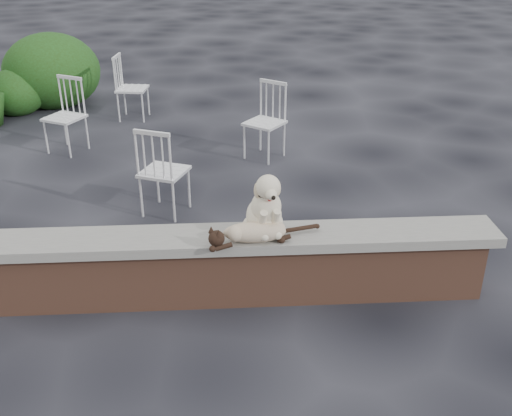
{
  "coord_description": "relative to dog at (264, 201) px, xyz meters",
  "views": [
    {
      "loc": [
        0.97,
        -4.01,
        2.79
      ],
      "look_at": [
        1.22,
        0.2,
        0.7
      ],
      "focal_mm": 42.0,
      "sensor_mm": 36.0,
      "label": 1
    }
  ],
  "objects": [
    {
      "name": "cat",
      "position": [
        -0.08,
        -0.15,
        -0.17
      ],
      "size": [
        1.07,
        0.45,
        0.18
      ],
      "primitive_type": null,
      "rotation": [
        0.0,
        0.0,
        0.2
      ],
      "color": "tan",
      "rests_on": "capstone"
    },
    {
      "name": "ground",
      "position": [
        -1.27,
        -0.03,
        -0.84
      ],
      "size": [
        60.0,
        60.0,
        0.0
      ],
      "primitive_type": "plane",
      "color": "black",
      "rests_on": "ground"
    },
    {
      "name": "brick_wall",
      "position": [
        -1.27,
        -0.03,
        -0.59
      ],
      "size": [
        6.0,
        0.3,
        0.5
      ],
      "primitive_type": "cube",
      "color": "brown",
      "rests_on": "ground"
    },
    {
      "name": "chair_b",
      "position": [
        -2.29,
        3.39,
        -0.37
      ],
      "size": [
        0.76,
        0.76,
        0.94
      ],
      "primitive_type": null,
      "rotation": [
        0.0,
        0.0,
        -0.49
      ],
      "color": "white",
      "rests_on": "ground"
    },
    {
      "name": "chair_c",
      "position": [
        -0.89,
        1.55,
        -0.37
      ],
      "size": [
        0.73,
        0.73,
        0.94
      ],
      "primitive_type": null,
      "rotation": [
        0.0,
        0.0,
        2.75
      ],
      "color": "white",
      "rests_on": "ground"
    },
    {
      "name": "chair_d",
      "position": [
        0.23,
        3.02,
        -0.37
      ],
      "size": [
        0.79,
        0.79,
        0.94
      ],
      "primitive_type": null,
      "rotation": [
        0.0,
        0.0,
        -0.66
      ],
      "color": "white",
      "rests_on": "ground"
    },
    {
      "name": "chair_e",
      "position": [
        -1.6,
        4.73,
        -0.37
      ],
      "size": [
        0.63,
        0.63,
        0.94
      ],
      "primitive_type": null,
      "rotation": [
        0.0,
        0.0,
        1.44
      ],
      "color": "white",
      "rests_on": "ground"
    },
    {
      "name": "capstone",
      "position": [
        -1.27,
        -0.03,
        -0.3
      ],
      "size": [
        6.2,
        0.4,
        0.08
      ],
      "primitive_type": "cube",
      "color": "slate",
      "rests_on": "brick_wall"
    },
    {
      "name": "dog",
      "position": [
        0.0,
        0.0,
        0.0
      ],
      "size": [
        0.42,
        0.51,
        0.52
      ],
      "primitive_type": null,
      "rotation": [
        0.0,
        0.0,
        0.2
      ],
      "color": "beige",
      "rests_on": "capstone"
    }
  ]
}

